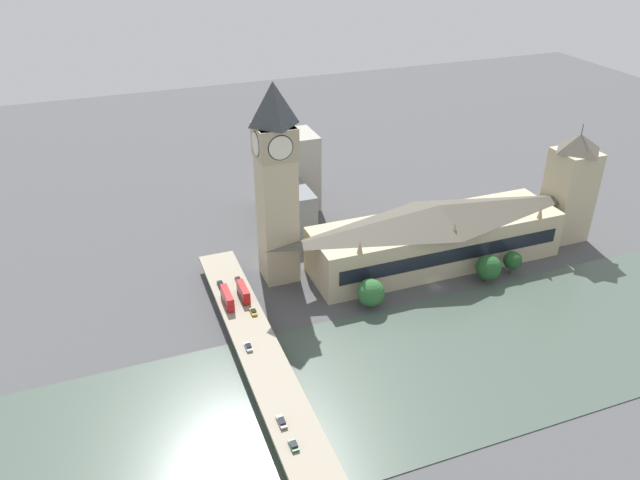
% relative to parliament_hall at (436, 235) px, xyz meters
% --- Properties ---
extents(ground_plane, '(600.00, 600.00, 0.00)m').
position_rel_parliament_hall_xyz_m(ground_plane, '(-15.86, 8.00, -12.30)').
color(ground_plane, '#4C4C4F').
extents(river_water, '(65.45, 360.00, 0.30)m').
position_rel_parliament_hall_xyz_m(river_water, '(-54.58, 8.00, -12.15)').
color(river_water, '#47564C').
rests_on(river_water, ground_plane).
extents(parliament_hall, '(26.18, 98.76, 24.78)m').
position_rel_parliament_hall_xyz_m(parliament_hall, '(0.00, 0.00, 0.00)').
color(parliament_hall, '#C1B28E').
rests_on(parliament_hall, ground_plane).
extents(clock_tower, '(13.73, 13.73, 74.21)m').
position_rel_parliament_hall_xyz_m(clock_tower, '(11.72, 59.63, 27.75)').
color(clock_tower, '#C1B28E').
rests_on(clock_tower, ground_plane).
extents(victoria_tower, '(15.42, 15.42, 49.02)m').
position_rel_parliament_hall_xyz_m(victoria_tower, '(0.06, -61.09, 10.21)').
color(victoria_tower, '#C1B28E').
rests_on(victoria_tower, ground_plane).
extents(road_bridge, '(162.89, 13.17, 5.70)m').
position_rel_parliament_hall_xyz_m(road_bridge, '(-54.58, 80.47, -7.62)').
color(road_bridge, gray).
rests_on(road_bridge, ground_plane).
extents(double_decker_bus_lead, '(11.10, 2.46, 4.99)m').
position_rel_parliament_hall_xyz_m(double_decker_bus_lead, '(-7.72, 83.89, -3.84)').
color(double_decker_bus_lead, red).
rests_on(double_decker_bus_lead, road_bridge).
extents(double_decker_bus_mid, '(10.10, 2.48, 4.63)m').
position_rel_parliament_hall_xyz_m(double_decker_bus_mid, '(-5.84, 77.87, -4.04)').
color(double_decker_bus_mid, red).
rests_on(double_decker_bus_mid, road_bridge).
extents(car_northbound_lead, '(3.94, 1.84, 1.37)m').
position_rel_parliament_hall_xyz_m(car_northbound_lead, '(-15.83, 77.17, -5.91)').
color(car_northbound_lead, gold).
rests_on(car_northbound_lead, road_bridge).
extents(car_northbound_mid, '(4.06, 1.89, 1.37)m').
position_rel_parliament_hall_xyz_m(car_northbound_mid, '(-74.40, 82.84, -5.92)').
color(car_northbound_mid, '#2D5638').
rests_on(car_northbound_mid, road_bridge).
extents(car_northbound_tail, '(4.06, 1.80, 1.41)m').
position_rel_parliament_hall_xyz_m(car_northbound_tail, '(-32.90, 83.44, -5.89)').
color(car_northbound_tail, silver).
rests_on(car_northbound_tail, road_bridge).
extents(car_southbound_lead, '(4.68, 1.89, 1.43)m').
position_rel_parliament_hall_xyz_m(car_southbound_lead, '(4.03, 83.65, -5.87)').
color(car_southbound_lead, black).
rests_on(car_southbound_lead, road_bridge).
extents(car_southbound_mid, '(3.89, 1.77, 1.37)m').
position_rel_parliament_hall_xyz_m(car_southbound_mid, '(4.88, 77.06, -5.91)').
color(car_southbound_mid, maroon).
rests_on(car_southbound_mid, road_bridge).
extents(car_southbound_tail, '(4.79, 1.85, 1.36)m').
position_rel_parliament_hall_xyz_m(car_southbound_tail, '(-65.83, 83.26, -5.91)').
color(car_southbound_tail, slate).
rests_on(car_southbound_tail, road_bridge).
extents(city_block_west, '(22.08, 16.77, 19.72)m').
position_rel_parliament_hall_xyz_m(city_block_west, '(43.04, 44.80, -2.44)').
color(city_block_west, slate).
rests_on(city_block_west, ground_plane).
extents(city_block_center, '(19.25, 24.92, 34.69)m').
position_rel_parliament_hall_xyz_m(city_block_center, '(67.73, 37.49, 5.04)').
color(city_block_center, '#A39E93').
rests_on(city_block_center, ground_plane).
extents(tree_embankment_near, '(6.97, 6.97, 9.53)m').
position_rel_parliament_hall_xyz_m(tree_embankment_near, '(-18.07, -23.11, -6.28)').
color(tree_embankment_near, brown).
rests_on(tree_embankment_near, ground_plane).
extents(tree_embankment_mid, '(9.39, 9.39, 11.06)m').
position_rel_parliament_hall_xyz_m(tree_embankment_mid, '(-19.55, -11.41, -5.94)').
color(tree_embankment_mid, brown).
rests_on(tree_embankment_mid, ground_plane).
extents(tree_embankment_far, '(9.78, 9.78, 11.26)m').
position_rel_parliament_hall_xyz_m(tree_embankment_far, '(-19.23, 36.19, -5.93)').
color(tree_embankment_far, brown).
rests_on(tree_embankment_far, ground_plane).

